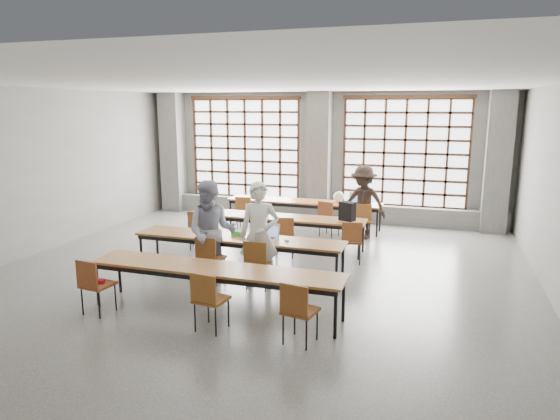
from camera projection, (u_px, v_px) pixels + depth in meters
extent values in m
plane|color=#50504D|center=(251.00, 280.00, 9.09)|extent=(11.00, 11.00, 0.00)
plane|color=silver|center=(248.00, 83.00, 8.38)|extent=(11.00, 11.00, 0.00)
plane|color=slate|center=(322.00, 156.00, 13.86)|extent=(10.00, 0.00, 10.00)
plane|color=slate|center=(23.00, 174.00, 10.24)|extent=(0.00, 11.00, 11.00)
cube|color=#525250|center=(173.00, 152.00, 14.95)|extent=(0.60, 0.55, 3.50)
cube|color=#525250|center=(319.00, 157.00, 13.60)|extent=(0.60, 0.55, 3.50)
cube|color=#525250|center=(498.00, 163.00, 12.24)|extent=(0.60, 0.55, 3.50)
cube|color=white|center=(246.00, 149.00, 14.49)|extent=(3.20, 0.02, 2.80)
cube|color=black|center=(245.00, 149.00, 14.41)|extent=(3.20, 0.05, 2.80)
cube|color=black|center=(246.00, 198.00, 14.71)|extent=(3.32, 0.07, 0.10)
cube|color=black|center=(244.00, 98.00, 14.12)|extent=(3.32, 0.07, 0.10)
cube|color=white|center=(405.00, 153.00, 13.13)|extent=(3.20, 0.02, 2.80)
cube|color=black|center=(405.00, 153.00, 13.06)|extent=(3.20, 0.05, 2.80)
cube|color=black|center=(402.00, 207.00, 13.35)|extent=(3.32, 0.07, 0.10)
cube|color=black|center=(408.00, 97.00, 12.76)|extent=(3.32, 0.07, 0.10)
cube|color=#525250|center=(319.00, 210.00, 13.98)|extent=(9.80, 0.35, 0.50)
cube|color=brown|center=(304.00, 202.00, 12.80)|extent=(4.00, 0.70, 0.04)
cube|color=black|center=(304.00, 204.00, 12.81)|extent=(3.90, 0.64, 0.08)
cylinder|color=black|center=(231.00, 213.00, 13.18)|extent=(0.05, 0.05, 0.69)
cylinder|color=black|center=(239.00, 209.00, 13.72)|extent=(0.05, 0.05, 0.69)
cylinder|color=black|center=(377.00, 223.00, 12.03)|extent=(0.05, 0.05, 0.69)
cylinder|color=black|center=(380.00, 218.00, 12.57)|extent=(0.05, 0.05, 0.69)
cube|color=brown|center=(275.00, 217.00, 11.04)|extent=(4.00, 0.70, 0.04)
cube|color=black|center=(275.00, 219.00, 11.05)|extent=(3.90, 0.64, 0.08)
cylinder|color=black|center=(192.00, 229.00, 11.42)|extent=(0.05, 0.05, 0.69)
cylinder|color=black|center=(203.00, 224.00, 11.96)|extent=(0.05, 0.05, 0.69)
cylinder|color=black|center=(359.00, 243.00, 10.27)|extent=(0.05, 0.05, 0.69)
cylinder|color=black|center=(363.00, 236.00, 10.81)|extent=(0.05, 0.05, 0.69)
cube|color=brown|center=(238.00, 238.00, 9.27)|extent=(4.00, 0.70, 0.04)
cube|color=black|center=(238.00, 241.00, 9.28)|extent=(3.90, 0.64, 0.08)
cylinder|color=black|center=(141.00, 252.00, 9.65)|extent=(0.05, 0.05, 0.69)
cylinder|color=black|center=(157.00, 244.00, 10.19)|extent=(0.05, 0.05, 0.69)
cylinder|color=black|center=(336.00, 272.00, 8.50)|extent=(0.05, 0.05, 0.69)
cylinder|color=black|center=(343.00, 262.00, 9.04)|extent=(0.05, 0.05, 0.69)
cube|color=brown|center=(215.00, 268.00, 7.53)|extent=(4.00, 0.70, 0.04)
cube|color=black|center=(215.00, 272.00, 7.54)|extent=(3.90, 0.64, 0.08)
cylinder|color=black|center=(97.00, 284.00, 7.91)|extent=(0.05, 0.05, 0.69)
cylinder|color=black|center=(120.00, 273.00, 8.45)|extent=(0.05, 0.05, 0.69)
cylinder|color=black|center=(335.00, 315.00, 6.76)|extent=(0.05, 0.05, 0.69)
cylinder|color=black|center=(343.00, 299.00, 7.30)|extent=(0.05, 0.05, 0.69)
cube|color=brown|center=(245.00, 212.00, 12.76)|extent=(0.47, 0.47, 0.04)
cube|color=brown|center=(243.00, 205.00, 12.52)|extent=(0.40, 0.08, 0.40)
cylinder|color=black|center=(245.00, 221.00, 12.81)|extent=(0.02, 0.02, 0.45)
cube|color=maroon|center=(329.00, 218.00, 12.10)|extent=(0.53, 0.53, 0.04)
cube|color=maroon|center=(325.00, 210.00, 11.90)|extent=(0.39, 0.15, 0.40)
cylinder|color=black|center=(329.00, 227.00, 12.15)|extent=(0.02, 0.02, 0.45)
cube|color=brown|center=(362.00, 220.00, 11.86)|extent=(0.50, 0.50, 0.04)
cube|color=brown|center=(363.00, 213.00, 11.62)|extent=(0.40, 0.11, 0.40)
cylinder|color=black|center=(362.00, 229.00, 11.91)|extent=(0.02, 0.02, 0.45)
cube|color=brown|center=(199.00, 229.00, 11.06)|extent=(0.52, 0.52, 0.04)
cube|color=brown|center=(197.00, 220.00, 10.82)|extent=(0.39, 0.14, 0.40)
cylinder|color=black|center=(199.00, 238.00, 11.11)|extent=(0.02, 0.02, 0.45)
cube|color=brown|center=(285.00, 236.00, 10.46)|extent=(0.50, 0.50, 0.04)
cube|color=brown|center=(284.00, 227.00, 10.22)|extent=(0.40, 0.12, 0.40)
cylinder|color=black|center=(285.00, 246.00, 10.51)|extent=(0.02, 0.02, 0.45)
cube|color=maroon|center=(351.00, 241.00, 10.04)|extent=(0.50, 0.50, 0.04)
cube|color=maroon|center=(352.00, 232.00, 9.80)|extent=(0.40, 0.12, 0.40)
cylinder|color=black|center=(351.00, 252.00, 10.09)|extent=(0.02, 0.02, 0.45)
cube|color=brown|center=(211.00, 258.00, 8.90)|extent=(0.44, 0.44, 0.04)
cube|color=brown|center=(205.00, 249.00, 8.67)|extent=(0.40, 0.05, 0.40)
cylinder|color=black|center=(212.00, 270.00, 8.95)|extent=(0.02, 0.02, 0.45)
cube|color=brown|center=(259.00, 263.00, 8.63)|extent=(0.44, 0.44, 0.04)
cube|color=brown|center=(255.00, 254.00, 8.40)|extent=(0.40, 0.05, 0.40)
cylinder|color=black|center=(259.00, 275.00, 8.68)|extent=(0.02, 0.02, 0.45)
cube|color=brown|center=(98.00, 285.00, 7.58)|extent=(0.47, 0.47, 0.04)
cube|color=brown|center=(87.00, 274.00, 7.36)|extent=(0.40, 0.08, 0.40)
cylinder|color=black|center=(99.00, 299.00, 7.63)|extent=(0.02, 0.02, 0.45)
cube|color=brown|center=(211.00, 299.00, 7.01)|extent=(0.47, 0.47, 0.04)
cube|color=brown|center=(203.00, 289.00, 6.79)|extent=(0.40, 0.08, 0.40)
cylinder|color=black|center=(212.00, 314.00, 7.06)|extent=(0.02, 0.02, 0.45)
cube|color=brown|center=(300.00, 311.00, 6.62)|extent=(0.49, 0.49, 0.04)
cube|color=brown|center=(294.00, 300.00, 6.40)|extent=(0.40, 0.10, 0.40)
cylinder|color=black|center=(300.00, 327.00, 6.66)|extent=(0.02, 0.02, 0.45)
imported|color=silver|center=(259.00, 235.00, 8.58)|extent=(0.77, 0.60, 1.86)
imported|color=#171C45|center=(212.00, 232.00, 8.85)|extent=(1.06, 0.92, 1.84)
imported|color=black|center=(363.00, 202.00, 11.82)|extent=(1.25, 0.89, 1.75)
cube|color=#ABABB0|center=(267.00, 238.00, 9.15)|extent=(0.39, 0.31, 0.02)
cube|color=black|center=(267.00, 238.00, 9.14)|extent=(0.32, 0.22, 0.00)
cube|color=#ABABB0|center=(271.00, 230.00, 9.25)|extent=(0.37, 0.12, 0.26)
cube|color=#819CDF|center=(270.00, 232.00, 9.24)|extent=(0.31, 0.09, 0.21)
cube|color=silver|center=(356.00, 203.00, 12.44)|extent=(0.40, 0.32, 0.02)
cube|color=black|center=(356.00, 203.00, 12.42)|extent=(0.33, 0.23, 0.00)
cube|color=silver|center=(356.00, 197.00, 12.55)|extent=(0.37, 0.13, 0.26)
cube|color=#93B3FF|center=(356.00, 198.00, 12.54)|extent=(0.31, 0.10, 0.21)
ellipsoid|color=silver|center=(287.00, 240.00, 8.96)|extent=(0.12, 0.10, 0.04)
cube|color=#378D2E|center=(238.00, 233.00, 9.35)|extent=(0.27, 0.16, 0.09)
cube|color=black|center=(245.00, 239.00, 9.12)|extent=(0.14, 0.10, 0.01)
cube|color=silver|center=(251.00, 214.00, 11.26)|extent=(0.31, 0.22, 0.00)
cube|color=white|center=(262.00, 215.00, 11.08)|extent=(0.31, 0.23, 0.00)
cube|color=black|center=(347.00, 211.00, 10.56)|extent=(0.37, 0.31, 0.40)
ellipsoid|color=white|center=(339.00, 197.00, 12.54)|extent=(0.26, 0.21, 0.29)
cube|color=maroon|center=(98.00, 282.00, 7.57)|extent=(0.22, 0.14, 0.06)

